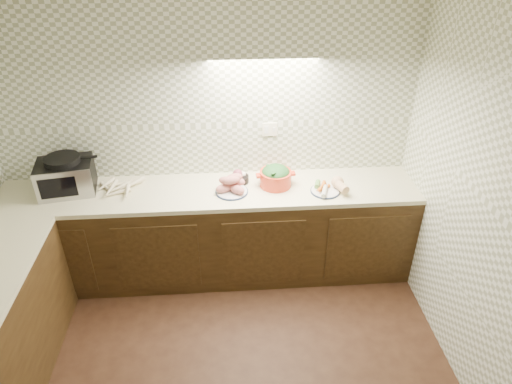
{
  "coord_description": "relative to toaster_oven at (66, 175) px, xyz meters",
  "views": [
    {
      "loc": [
        0.16,
        -1.84,
        2.95
      ],
      "look_at": [
        0.39,
        1.25,
        1.02
      ],
      "focal_mm": 32.0,
      "sensor_mm": 36.0,
      "label": 1
    }
  ],
  "objects": [
    {
      "name": "dutch_oven",
      "position": [
        1.77,
        -0.04,
        -0.06
      ],
      "size": [
        0.34,
        0.29,
        0.19
      ],
      "rotation": [
        0.0,
        0.0,
        0.06
      ],
      "color": "red",
      "rests_on": "counter"
    },
    {
      "name": "room",
      "position": [
        1.19,
        -1.58,
        0.58
      ],
      "size": [
        3.6,
        3.6,
        2.6
      ],
      "color": "black",
      "rests_on": "ground"
    },
    {
      "name": "counter",
      "position": [
        0.5,
        -0.9,
        -0.6
      ],
      "size": [
        3.6,
        3.6,
        0.9
      ],
      "color": "black",
      "rests_on": "ground"
    },
    {
      "name": "parsnip_pile",
      "position": [
        0.46,
        -0.02,
        -0.12
      ],
      "size": [
        0.36,
        0.34,
        0.07
      ],
      "color": "beige",
      "rests_on": "counter"
    },
    {
      "name": "veg_plate",
      "position": [
        2.23,
        -0.16,
        -0.11
      ],
      "size": [
        0.31,
        0.3,
        0.12
      ],
      "rotation": [
        0.0,
        0.0,
        0.19
      ],
      "color": "#17223F",
      "rests_on": "counter"
    },
    {
      "name": "sweet_potato_plate",
      "position": [
        1.39,
        -0.12,
        -0.08
      ],
      "size": [
        0.28,
        0.28,
        0.17
      ],
      "rotation": [
        0.0,
        0.0,
        -0.17
      ],
      "color": "#17223F",
      "rests_on": "counter"
    },
    {
      "name": "toaster_oven",
      "position": [
        0.0,
        0.0,
        0.0
      ],
      "size": [
        0.5,
        0.41,
        0.32
      ],
      "rotation": [
        0.0,
        0.0,
        0.16
      ],
      "color": "black",
      "rests_on": "counter"
    },
    {
      "name": "onion_bowl",
      "position": [
        1.46,
        0.04,
        -0.1
      ],
      "size": [
        0.16,
        0.16,
        0.12
      ],
      "color": "black",
      "rests_on": "counter"
    }
  ]
}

